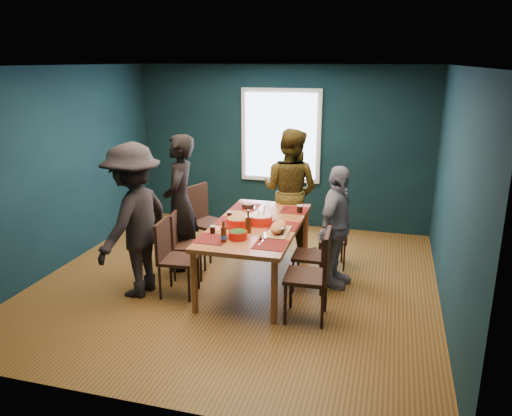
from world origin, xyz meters
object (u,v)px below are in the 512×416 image
Objects in this scene: bowl_salad at (238,222)px; chair_right_far at (338,234)px; person_back at (290,191)px; cutting_board at (278,228)px; chair_left_mid at (183,239)px; person_far_left at (180,203)px; person_near_left at (134,221)px; chair_right_near at (316,269)px; person_right at (336,227)px; chair_left_far at (203,215)px; chair_left_near at (171,252)px; chair_right_mid at (317,250)px; bowl_herbs at (238,235)px; dining_table at (257,229)px; bowl_dumpling at (261,219)px.

chair_right_far is at bearing 41.18° from bowl_salad.
person_back is 1.54m from cutting_board.
chair_left_mid is 0.48× the size of person_far_left.
person_near_left is at bearing -131.69° from chair_left_mid.
chair_left_mid is 0.51m from person_far_left.
chair_right_near is 0.76m from cutting_board.
person_right is (2.10, -0.01, -0.15)m from person_far_left.
chair_left_far reaches higher than chair_left_mid.
chair_left_near is at bearing 75.31° from person_back.
chair_left_mid is 2.11m from chair_right_far.
chair_right_mid is 1.07m from bowl_herbs.
person_near_left reaches higher than bowl_herbs.
cutting_board is at bearing 9.95° from chair_left_near.
chair_left_mid is (0.03, -0.79, -0.09)m from chair_left_far.
bowl_dumpling is (0.05, -0.01, 0.14)m from dining_table.
bowl_salad is at bearing 120.51° from person_near_left.
person_back is at bearing 76.48° from bowl_salad.
bowl_salad is (0.94, -0.40, -0.06)m from person_far_left.
cutting_board is at bearing -146.93° from chair_right_mid.
chair_right_far is 3.80× the size of bowl_herbs.
chair_right_mid is at bearing 1.30° from bowl_dumpling.
person_back is at bearing 36.60° from chair_left_mid.
person_back is at bearing 106.78° from chair_right_near.
cutting_board is (1.35, -0.99, 0.25)m from chair_left_far.
chair_left_near is 0.58m from person_near_left.
bowl_herbs is 0.51m from cutting_board.
person_far_left is (-1.89, 0.20, 0.40)m from chair_right_mid.
chair_right_near is at bearing -32.80° from chair_left_mid.
dining_table is 1.25m from chair_right_far.
chair_left_mid is 1.08× the size of chair_right_far.
chair_left_mid is at bearing 64.43° from person_back.
person_far_left reaches higher than chair_left_mid.
dining_table is at bearing 84.17° from bowl_herbs.
bowl_salad is (-0.35, -1.46, -0.06)m from person_back.
person_back is at bearing 82.07° from dining_table.
bowl_salad is (0.72, 0.39, 0.32)m from chair_left_near.
chair_left_mid is 1.49× the size of cutting_board.
person_back reaches higher than chair_right_far.
bowl_salad is (-1.13, -0.99, 0.38)m from chair_right_far.
cutting_board reaches higher than bowl_salad.
person_near_left is (-1.32, -0.68, 0.21)m from dining_table.
person_right is 7.16× the size of bowl_herbs.
bowl_salad reaches higher than bowl_herbs.
person_back reaches higher than chair_right_mid.
person_right is (1.98, -0.52, 0.17)m from chair_left_far.
bowl_salad is 0.31m from bowl_dumpling.
chair_right_far is 0.80× the size of chair_right_near.
person_far_left reaches higher than bowl_salad.
chair_right_near is 0.55× the size of person_near_left.
person_back is (1.07, 1.85, 0.37)m from chair_left_near.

